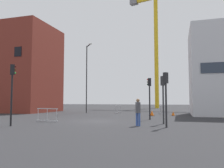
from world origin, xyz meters
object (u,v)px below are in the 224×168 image
Objects in this scene: traffic_light_corner at (166,90)px; pedestrian_walking at (138,110)px; traffic_cone_orange at (173,114)px; traffic_light_island at (149,92)px; traffic_light_far at (12,85)px; traffic_cone_by_barrier at (152,113)px; traffic_light_near at (163,91)px; construction_crane at (158,33)px; streetlamp_tall at (87,74)px.

pedestrian_walking is at bearing 172.50° from traffic_light_corner.
traffic_light_island is at bearing -106.96° from traffic_cone_orange.
traffic_light_island is 5.81m from traffic_light_corner.
traffic_light_corner is at bearing -7.50° from pedestrian_walking.
traffic_cone_by_barrier is (7.85, 12.98, -2.49)m from traffic_light_far.
traffic_cone_orange is (0.14, 11.68, -2.17)m from traffic_light_corner.
traffic_light_near is at bearing 98.17° from traffic_light_corner.
construction_crane is 7.42× the size of traffic_light_corner.
traffic_light_corner is 10.24m from traffic_light_far.
traffic_light_corner is (11.26, -13.79, -3.01)m from streetlamp_tall.
traffic_cone_orange is at bearing 89.34° from traffic_light_corner.
traffic_light_near reaches higher than pedestrian_walking.
traffic_light_far reaches higher than pedestrian_walking.
construction_crane is at bearing 93.12° from traffic_cone_by_barrier.
traffic_light_island is (-1.42, 3.34, 0.13)m from traffic_light_near.
traffic_light_island is 6.81m from traffic_cone_orange.
traffic_light_near is (10.94, -11.58, -3.00)m from streetlamp_tall.
traffic_cone_orange is (1.99, 11.43, -0.86)m from pedestrian_walking.
streetlamp_tall is 2.25× the size of traffic_light_far.
traffic_light_far reaches higher than traffic_light_corner.
traffic_cone_by_barrier is (-1.82, 8.57, -2.11)m from traffic_light_near.
traffic_light_near is at bearing -78.00° from traffic_cone_by_barrier.
streetlamp_tall reaches higher than traffic_cone_by_barrier.
traffic_cone_by_barrier is 1.27× the size of traffic_cone_orange.
traffic_light_far is at bearing -155.50° from traffic_light_near.
traffic_cone_by_barrier is at bearing 94.43° from traffic_light_island.
pedestrian_walking is at bearing -99.90° from traffic_cone_orange.
traffic_light_far is 2.26× the size of pedestrian_walking.
traffic_light_near is 5.85× the size of traffic_cone_by_barrier.
traffic_light_far reaches higher than traffic_cone_by_barrier.
traffic_cone_by_barrier is at bearing -158.49° from traffic_cone_orange.
traffic_light_near is at bearing -92.74° from traffic_cone_orange.
traffic_light_island is at bearing 43.17° from traffic_light_far.
traffic_light_corner is (0.32, -2.21, -0.00)m from traffic_light_near.
traffic_cone_by_barrier reaches higher than traffic_cone_orange.
pedestrian_walking is (1.67, -35.99, -15.93)m from construction_crane.
traffic_light_island is at bearing -40.88° from streetlamp_tall.
construction_crane reaches higher than pedestrian_walking.
construction_crane is 29.97m from traffic_cone_orange.
pedestrian_walking is (-0.13, -5.30, -1.44)m from traffic_light_island.
traffic_light_near reaches higher than traffic_light_corner.
pedestrian_walking is 10.57m from traffic_cone_by_barrier.
traffic_cone_orange is at bearing -10.52° from streetlamp_tall.
traffic_light_near is 3.63m from traffic_light_island.
pedestrian_walking is at bearing -55.25° from streetlamp_tall.
traffic_cone_by_barrier is (-0.41, 5.23, -2.23)m from traffic_light_island.
construction_crane is 39.23m from traffic_light_corner.
traffic_light_far is (-9.67, -4.41, 0.39)m from traffic_light_near.
traffic_cone_orange is (2.27, 0.90, -0.06)m from traffic_cone_by_barrier.
construction_crane is 6.29× the size of traffic_light_far.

